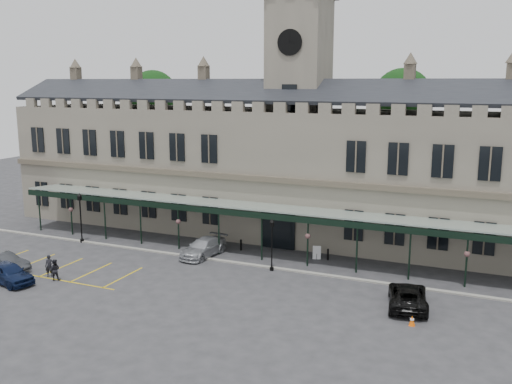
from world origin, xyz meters
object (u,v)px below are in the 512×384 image
at_px(traffic_cone, 412,321).
at_px(car_left_a, 8,273).
at_px(sign_board, 317,253).
at_px(car_taxi, 203,247).
at_px(lamp_post_mid, 272,240).
at_px(car_van, 408,296).
at_px(clock_tower, 299,98).
at_px(lamp_post_left, 80,213).
at_px(car_left_b, 4,262).
at_px(station_building, 297,169).
at_px(person_b, 55,270).
at_px(person_a, 49,266).

relative_size(traffic_cone, car_left_a, 0.13).
height_order(sign_board, car_taxi, car_taxi).
distance_m(lamp_post_mid, car_left_a, 19.81).
bearing_deg(lamp_post_mid, car_van, -16.28).
height_order(clock_tower, car_taxi, clock_tower).
xyz_separation_m(sign_board, car_left_a, (-19.16, -14.57, 0.23)).
distance_m(lamp_post_left, sign_board, 21.94).
bearing_deg(car_left_a, sign_board, -40.33).
bearing_deg(sign_board, lamp_post_mid, -135.95).
height_order(lamp_post_mid, car_taxi, lamp_post_mid).
bearing_deg(car_van, lamp_post_mid, -26.93).
height_order(clock_tower, car_left_a, clock_tower).
xyz_separation_m(car_left_b, car_taxi, (12.50, 9.67, 0.03)).
distance_m(station_building, traffic_cone, 22.57).
height_order(station_building, clock_tower, clock_tower).
bearing_deg(person_b, lamp_post_left, -89.61).
bearing_deg(car_left_a, lamp_post_left, 24.64).
relative_size(clock_tower, person_a, 14.44).
bearing_deg(clock_tower, sign_board, -58.54).
relative_size(clock_tower, lamp_post_left, 5.31).
bearing_deg(lamp_post_left, car_left_a, -77.78).
relative_size(station_building, car_van, 11.32).
bearing_deg(sign_board, car_van, -56.85).
bearing_deg(sign_board, station_building, 105.59).
relative_size(sign_board, person_a, 0.67).
relative_size(lamp_post_mid, car_taxi, 0.82).
bearing_deg(lamp_post_left, car_left_b, -90.99).
height_order(traffic_cone, person_b, person_b).
height_order(car_left_b, car_taxi, car_taxi).
relative_size(car_left_a, car_left_b, 1.07).
bearing_deg(person_b, lamp_post_mid, -177.74).
bearing_deg(lamp_post_mid, car_left_b, -156.25).
xyz_separation_m(clock_tower, person_b, (-12.30, -19.51, -12.30)).
xyz_separation_m(station_building, clock_tower, (0.00, 0.09, 6.64)).
bearing_deg(car_van, person_a, 0.07).
bearing_deg(person_a, person_b, -57.49).
bearing_deg(car_taxi, car_left_b, -136.19).
bearing_deg(traffic_cone, person_a, -175.74).
height_order(person_a, person_b, person_a).
distance_m(sign_board, car_left_a, 24.07).
bearing_deg(sign_board, person_a, -160.89).
bearing_deg(car_taxi, clock_tower, 68.98).
bearing_deg(traffic_cone, clock_tower, 128.26).
xyz_separation_m(clock_tower, traffic_cone, (13.49, -17.10, -12.80)).
bearing_deg(traffic_cone, car_left_b, -175.67).
relative_size(traffic_cone, car_taxi, 0.12).
xyz_separation_m(lamp_post_left, car_taxi, (12.35, 0.77, -2.02)).
distance_m(station_building, car_left_b, 26.73).
height_order(station_building, car_van, station_building).
bearing_deg(lamp_post_mid, traffic_cone, -27.63).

